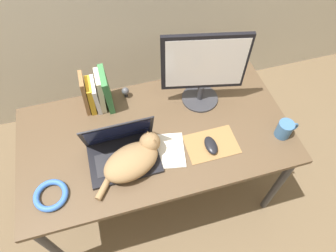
% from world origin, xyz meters
% --- Properties ---
extents(ground_plane, '(12.00, 12.00, 0.00)m').
position_xyz_m(ground_plane, '(0.00, 0.00, 0.00)').
color(ground_plane, brown).
extents(desk, '(1.47, 0.77, 0.72)m').
position_xyz_m(desk, '(0.00, 0.38, 0.65)').
color(desk, brown).
rests_on(desk, ground_plane).
extents(laptop, '(0.35, 0.25, 0.25)m').
position_xyz_m(laptop, '(-0.19, 0.29, 0.77)').
color(laptop, black).
rests_on(laptop, desk).
extents(cat, '(0.37, 0.27, 0.14)m').
position_xyz_m(cat, '(-0.15, 0.22, 0.78)').
color(cat, '#99754C').
rests_on(cat, desk).
extents(external_monitor, '(0.44, 0.21, 0.46)m').
position_xyz_m(external_monitor, '(0.31, 0.55, 0.97)').
color(external_monitor, '#333338').
rests_on(external_monitor, desk).
extents(mousepad, '(0.27, 0.18, 0.00)m').
position_xyz_m(mousepad, '(0.27, 0.24, 0.72)').
color(mousepad, olive).
rests_on(mousepad, desk).
extents(computer_mouse, '(0.06, 0.11, 0.03)m').
position_xyz_m(computer_mouse, '(0.26, 0.22, 0.74)').
color(computer_mouse, black).
rests_on(computer_mouse, mousepad).
extents(book_row, '(0.16, 0.17, 0.24)m').
position_xyz_m(book_row, '(-0.26, 0.66, 0.83)').
color(book_row, olive).
rests_on(book_row, desk).
extents(cable_coil, '(0.16, 0.16, 0.03)m').
position_xyz_m(cable_coil, '(-0.57, 0.17, 0.73)').
color(cable_coil, blue).
rests_on(cable_coil, desk).
extents(notepad, '(0.25, 0.24, 0.01)m').
position_xyz_m(notepad, '(0.01, 0.26, 0.72)').
color(notepad, silver).
rests_on(notepad, desk).
extents(webcam, '(0.04, 0.04, 0.07)m').
position_xyz_m(webcam, '(-0.10, 0.69, 0.76)').
color(webcam, '#232328').
rests_on(webcam, desk).
extents(mug, '(0.12, 0.08, 0.10)m').
position_xyz_m(mug, '(0.66, 0.19, 0.77)').
color(mug, teal).
rests_on(mug, desk).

